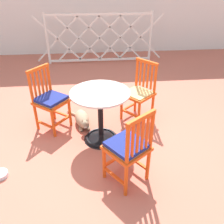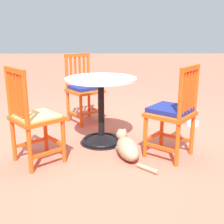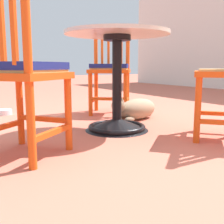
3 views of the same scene
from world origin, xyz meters
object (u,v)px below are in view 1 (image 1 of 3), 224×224
object	(u,v)px
pet_water_bowl	(0,174)
orange_chair_near_fence	(128,148)
orange_chair_at_corner	(139,93)
cafe_table	(101,122)
orange_chair_facing_out	(50,100)
tabby_cat	(82,120)

from	to	relation	value
pet_water_bowl	orange_chair_near_fence	bearing A→B (deg)	-6.68
orange_chair_near_fence	orange_chair_at_corner	size ratio (longest dim) A/B	1.00
cafe_table	orange_chair_facing_out	bearing A→B (deg)	152.17
orange_chair_near_fence	orange_chair_facing_out	bearing A→B (deg)	129.92
cafe_table	tabby_cat	size ratio (longest dim) A/B	1.11
orange_chair_near_fence	tabby_cat	size ratio (longest dim) A/B	1.33
orange_chair_at_corner	tabby_cat	bearing A→B (deg)	-171.38
orange_chair_facing_out	orange_chair_at_corner	world-z (taller)	same
tabby_cat	pet_water_bowl	distance (m)	1.33
orange_chair_facing_out	orange_chair_near_fence	bearing A→B (deg)	-50.08
tabby_cat	orange_chair_at_corner	bearing A→B (deg)	8.62
orange_chair_at_corner	pet_water_bowl	xyz separation A→B (m)	(-1.79, -1.09, -0.41)
orange_chair_facing_out	orange_chair_at_corner	distance (m)	1.31
orange_chair_at_corner	tabby_cat	size ratio (longest dim) A/B	1.33
cafe_table	pet_water_bowl	size ratio (longest dim) A/B	4.47
orange_chair_near_fence	tabby_cat	distance (m)	1.29
orange_chair_at_corner	pet_water_bowl	distance (m)	2.14
orange_chair_facing_out	orange_chair_at_corner	size ratio (longest dim) A/B	1.00
orange_chair_near_fence	tabby_cat	bearing A→B (deg)	114.51
orange_chair_at_corner	tabby_cat	xyz separation A→B (m)	(-0.87, -0.13, -0.34)
cafe_table	pet_water_bowl	world-z (taller)	cafe_table
cafe_table	pet_water_bowl	xyz separation A→B (m)	(-1.19, -0.59, -0.26)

